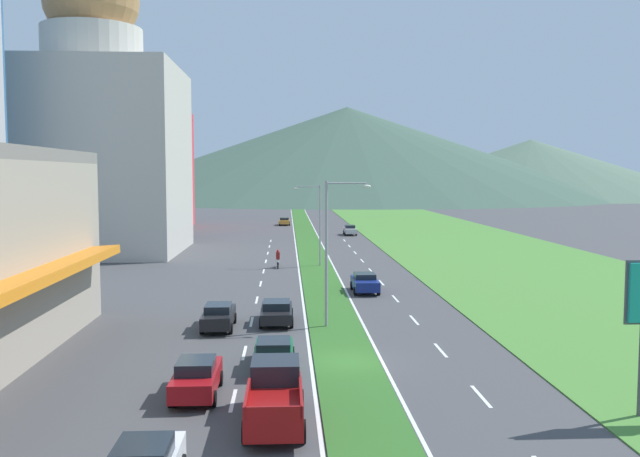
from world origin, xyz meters
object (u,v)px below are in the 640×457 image
object	(u,v)px
street_lamp_mid	(317,219)
car_2	(284,221)
street_lamp_near	(331,243)
car_5	(365,282)
car_7	(350,230)
pickup_truck_0	(275,396)
car_6	(274,353)
car_0	(219,316)
car_1	(277,311)
car_4	(197,377)
motorcycle_rider	(278,260)

from	to	relation	value
street_lamp_mid	car_2	bearing A→B (deg)	93.58
street_lamp_near	car_5	size ratio (longest dim) A/B	2.02
car_7	street_lamp_mid	bearing A→B (deg)	-10.82
car_5	pickup_truck_0	xyz separation A→B (m)	(-6.52, -27.32, 0.22)
street_lamp_near	car_6	world-z (taller)	street_lamp_near
car_0	car_1	bearing A→B (deg)	-68.91
street_lamp_mid	car_5	size ratio (longest dim) A/B	1.86
car_0	pickup_truck_0	size ratio (longest dim) A/B	0.84
car_4	motorcycle_rider	bearing A→B (deg)	-4.30
car_0	car_1	size ratio (longest dim) A/B	1.00
car_2	car_7	distance (m)	22.59
car_7	motorcycle_rider	size ratio (longest dim) A/B	2.11
car_0	car_2	bearing A→B (deg)	-2.56
car_6	car_5	bearing A→B (deg)	-18.27
street_lamp_near	car_5	bearing A→B (deg)	73.95
car_7	street_lamp_near	bearing A→B (deg)	-6.42
car_5	motorcycle_rider	xyz separation A→B (m)	(-6.93, 14.11, -0.02)
car_4	car_2	bearing A→B (deg)	-2.03
car_0	car_5	xyz separation A→B (m)	(10.13, 11.94, -0.01)
car_5	motorcycle_rider	world-z (taller)	motorcycle_rider
car_1	car_4	distance (m)	13.93
car_2	car_5	size ratio (longest dim) A/B	1.00
car_0	car_7	xyz separation A→B (m)	(13.62, 61.46, -0.01)
street_lamp_mid	motorcycle_rider	bearing A→B (deg)	-163.96
car_1	car_4	world-z (taller)	car_4
street_lamp_mid	car_1	world-z (taller)	street_lamp_mid
street_lamp_mid	car_1	size ratio (longest dim) A/B	1.77
car_0	car_1	distance (m)	3.67
street_lamp_mid	motorcycle_rider	size ratio (longest dim) A/B	4.05
street_lamp_near	car_5	distance (m)	13.03
car_5	car_6	size ratio (longest dim) A/B	0.97
street_lamp_near	car_7	xyz separation A→B (m)	(6.90, 61.34, -4.30)
pickup_truck_0	motorcycle_rider	xyz separation A→B (m)	(-0.41, 41.43, -0.24)
car_6	car_7	distance (m)	70.54
car_5	pickup_truck_0	bearing A→B (deg)	-13.43
car_6	motorcycle_rider	world-z (taller)	motorcycle_rider
car_2	car_6	distance (m)	90.07
car_2	car_7	world-z (taller)	car_7
street_lamp_mid	car_5	bearing A→B (deg)	-78.64
car_1	pickup_truck_0	distance (m)	16.70
car_0	car_7	bearing A→B (deg)	-12.50
car_0	street_lamp_mid	bearing A→B (deg)	-14.58
car_2	pickup_truck_0	distance (m)	97.11
car_6	car_7	size ratio (longest dim) A/B	1.07
car_4	car_5	xyz separation A→B (m)	(9.81, 24.20, -0.03)
street_lamp_mid	car_2	size ratio (longest dim) A/B	1.87
car_0	car_7	world-z (taller)	car_0
car_1	street_lamp_mid	bearing A→B (deg)	-8.03
car_5	car_6	xyz separation A→B (m)	(-6.69, -20.28, -0.05)
pickup_truck_0	car_1	bearing A→B (deg)	0.62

